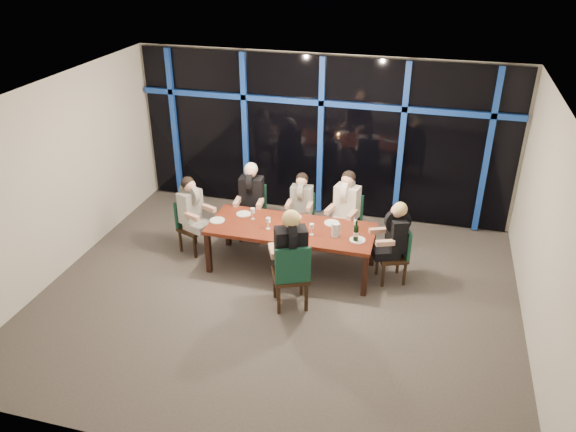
{
  "coord_description": "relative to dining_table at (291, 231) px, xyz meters",
  "views": [
    {
      "loc": [
        1.95,
        -6.64,
        4.95
      ],
      "look_at": [
        0.0,
        0.6,
        1.05
      ],
      "focal_mm": 35.0,
      "sensor_mm": 36.0,
      "label": 1
    }
  ],
  "objects": [
    {
      "name": "diner_far_left",
      "position": [
        -0.92,
        0.79,
        0.24
      ],
      "size": [
        0.5,
        0.62,
        0.94
      ],
      "rotation": [
        0.0,
        0.0,
        0.1
      ],
      "color": "black",
      "rests_on": "ground"
    },
    {
      "name": "chair_near_mid",
      "position": [
        0.27,
        -1.03,
        -0.08
      ],
      "size": [
        0.66,
        0.66,
        1.07
      ],
      "rotation": [
        0.0,
        0.0,
        3.57
      ],
      "color": "black",
      "rests_on": "ground"
    },
    {
      "name": "plate_end_left",
      "position": [
        -1.2,
        -0.1,
        0.08
      ],
      "size": [
        0.24,
        0.24,
        0.01
      ],
      "primitive_type": "cylinder",
      "color": "white",
      "rests_on": "dining_table"
    },
    {
      "name": "water_pitcher",
      "position": [
        0.72,
        -0.1,
        0.18
      ],
      "size": [
        0.14,
        0.12,
        0.22
      ],
      "rotation": [
        0.0,
        0.0,
        -0.38
      ],
      "color": "silver",
      "rests_on": "dining_table"
    },
    {
      "name": "room",
      "position": [
        0.0,
        -0.8,
        1.34
      ],
      "size": [
        7.04,
        7.0,
        3.02
      ],
      "color": "#554F4B",
      "rests_on": "ground"
    },
    {
      "name": "wine_glass_b",
      "position": [
        0.03,
        0.16,
        0.18
      ],
      "size": [
        0.06,
        0.06,
        0.16
      ],
      "color": "silver",
      "rests_on": "dining_table"
    },
    {
      "name": "wine_bottle",
      "position": [
        1.04,
        -0.17,
        0.2
      ],
      "size": [
        0.08,
        0.08,
        0.35
      ],
      "rotation": [
        0.0,
        0.0,
        -0.13
      ],
      "color": "black",
      "rests_on": "dining_table"
    },
    {
      "name": "plate_far_left",
      "position": [
        -0.87,
        0.22,
        0.08
      ],
      "size": [
        0.24,
        0.24,
        0.01
      ],
      "primitive_type": "cylinder",
      "color": "white",
      "rests_on": "dining_table"
    },
    {
      "name": "diner_far_right",
      "position": [
        0.72,
        0.84,
        0.24
      ],
      "size": [
        0.55,
        0.65,
        0.94
      ],
      "rotation": [
        0.0,
        0.0,
        -0.24
      ],
      "color": "silver",
      "rests_on": "ground"
    },
    {
      "name": "chair_end_right",
      "position": [
        1.65,
        0.11,
        -0.17
      ],
      "size": [
        0.55,
        0.55,
        0.91
      ],
      "rotation": [
        0.0,
        0.0,
        5.1
      ],
      "color": "black",
      "rests_on": "ground"
    },
    {
      "name": "dining_table",
      "position": [
        0.0,
        0.0,
        0.0
      ],
      "size": [
        2.6,
        1.0,
        0.75
      ],
      "color": "maroon",
      "rests_on": "ground"
    },
    {
      "name": "diner_near_mid",
      "position": [
        0.24,
        -0.95,
        0.34
      ],
      "size": [
        0.67,
        0.73,
        1.04
      ],
      "rotation": [
        0.0,
        0.0,
        3.57
      ],
      "color": "black",
      "rests_on": "ground"
    },
    {
      "name": "wine_glass_d",
      "position": [
        -0.67,
        0.11,
        0.21
      ],
      "size": [
        0.07,
        0.07,
        0.19
      ],
      "color": "white",
      "rests_on": "dining_table"
    },
    {
      "name": "window_wall",
      "position": [
        0.01,
        2.13,
        0.87
      ],
      "size": [
        6.86,
        0.43,
        2.94
      ],
      "color": "black",
      "rests_on": "ground"
    },
    {
      "name": "wine_glass_e",
      "position": [
        0.97,
        0.2,
        0.18
      ],
      "size": [
        0.06,
        0.06,
        0.16
      ],
      "color": "silver",
      "rests_on": "dining_table"
    },
    {
      "name": "chair_far_left",
      "position": [
        -0.93,
        0.87,
        -0.15
      ],
      "size": [
        0.49,
        0.49,
        0.96
      ],
      "rotation": [
        0.0,
        0.0,
        0.1
      ],
      "color": "black",
      "rests_on": "ground"
    },
    {
      "name": "diner_end_right",
      "position": [
        1.58,
        0.08,
        0.19
      ],
      "size": [
        0.63,
        0.57,
        0.89
      ],
      "rotation": [
        0.0,
        0.0,
        5.1
      ],
      "color": "black",
      "rests_on": "ground"
    },
    {
      "name": "plate_far_mid",
      "position": [
        -0.04,
        0.33,
        0.08
      ],
      "size": [
        0.24,
        0.24,
        0.01
      ],
      "primitive_type": "cylinder",
      "color": "white",
      "rests_on": "dining_table"
    },
    {
      "name": "plate_far_right",
      "position": [
        0.58,
        0.29,
        0.08
      ],
      "size": [
        0.24,
        0.24,
        0.01
      ],
      "primitive_type": "cylinder",
      "color": "white",
      "rests_on": "dining_table"
    },
    {
      "name": "chair_far_right",
      "position": [
        0.73,
        0.92,
        -0.14
      ],
      "size": [
        0.54,
        0.54,
        0.97
      ],
      "rotation": [
        0.0,
        0.0,
        -0.24
      ],
      "color": "black",
      "rests_on": "ground"
    },
    {
      "name": "diner_far_mid",
      "position": [
        -0.06,
        0.9,
        0.15
      ],
      "size": [
        0.44,
        0.55,
        0.85
      ],
      "rotation": [
        0.0,
        0.0,
        0.04
      ],
      "color": "black",
      "rests_on": "ground"
    },
    {
      "name": "plate_near_mid",
      "position": [
        0.0,
        -0.43,
        0.08
      ],
      "size": [
        0.24,
        0.24,
        0.01
      ],
      "primitive_type": "cylinder",
      "color": "white",
      "rests_on": "dining_table"
    },
    {
      "name": "plate_end_right",
      "position": [
        1.06,
        -0.14,
        0.08
      ],
      "size": [
        0.24,
        0.24,
        0.01
      ],
      "primitive_type": "cylinder",
      "color": "white",
      "rests_on": "dining_table"
    },
    {
      "name": "wine_glass_c",
      "position": [
        0.36,
        -0.14,
        0.2
      ],
      "size": [
        0.07,
        0.07,
        0.18
      ],
      "color": "silver",
      "rests_on": "dining_table"
    },
    {
      "name": "chair_end_left",
      "position": [
        -1.8,
        0.14,
        -0.17
      ],
      "size": [
        0.56,
        0.56,
        0.92
      ],
      "rotation": [
        0.0,
        0.0,
        1.19
      ],
      "color": "black",
      "rests_on": "ground"
    },
    {
      "name": "chair_far_mid",
      "position": [
        -0.06,
        0.97,
        -0.2
      ],
      "size": [
        0.42,
        0.42,
        0.87
      ],
      "rotation": [
        0.0,
        0.0,
        0.04
      ],
      "color": "black",
      "rests_on": "ground"
    },
    {
      "name": "wine_glass_a",
      "position": [
        -0.33,
        -0.14,
        0.21
      ],
      "size": [
        0.07,
        0.07,
        0.19
      ],
      "color": "white",
      "rests_on": "dining_table"
    },
    {
      "name": "diner_end_left",
      "position": [
        -1.72,
        0.11,
        0.2
      ],
      "size": [
        0.63,
        0.57,
        0.9
      ],
      "rotation": [
        0.0,
        0.0,
        1.19
      ],
      "color": "black",
      "rests_on": "ground"
    },
    {
      "name": "tea_light",
      "position": [
        -0.07,
        -0.13,
        0.08
      ],
      "size": [
        0.05,
        0.05,
        0.03
      ],
      "primitive_type": "cylinder",
      "color": "#FFA14C",
      "rests_on": "dining_table"
    }
  ]
}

